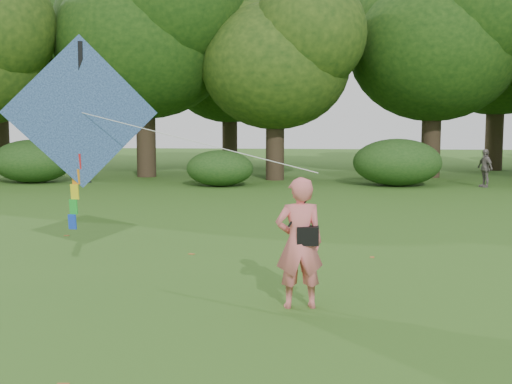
# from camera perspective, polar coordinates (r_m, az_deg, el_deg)

# --- Properties ---
(ground) EXTENTS (100.00, 100.00, 0.00)m
(ground) POSITION_cam_1_polar(r_m,az_deg,el_deg) (8.34, 6.70, -11.95)
(ground) COLOR #265114
(ground) RESTS_ON ground
(man_kite_flyer) EXTENTS (0.74, 0.56, 1.84)m
(man_kite_flyer) POSITION_cam_1_polar(r_m,az_deg,el_deg) (8.96, 3.87, -4.53)
(man_kite_flyer) COLOR #E86D6F
(man_kite_flyer) RESTS_ON ground
(bystander_left) EXTENTS (1.10, 1.01, 1.82)m
(bystander_left) POSITION_cam_1_polar(r_m,az_deg,el_deg) (27.55, -14.97, 2.67)
(bystander_left) COLOR #2A2937
(bystander_left) RESTS_ON ground
(bystander_right) EXTENTS (0.65, 0.95, 1.49)m
(bystander_right) POSITION_cam_1_polar(r_m,az_deg,el_deg) (26.49, 19.68, 2.01)
(bystander_right) COLOR slate
(bystander_right) RESTS_ON ground
(crossbody_bag) EXTENTS (0.43, 0.20, 0.72)m
(crossbody_bag) POSITION_cam_1_polar(r_m,az_deg,el_deg) (8.91, 4.62, -3.81)
(crossbody_bag) COLOR black
(crossbody_bag) RESTS_ON ground
(flying_kite) EXTENTS (5.16, 2.28, 3.28)m
(flying_kite) POSITION_cam_1_polar(r_m,az_deg,el_deg) (11.22, -15.28, 6.63)
(flying_kite) COLOR #2550A1
(flying_kite) RESTS_ON ground
(tree_line) EXTENTS (54.70, 15.30, 9.48)m
(tree_line) POSITION_cam_1_polar(r_m,az_deg,el_deg) (30.99, 9.02, 11.89)
(tree_line) COLOR #3A2D1E
(tree_line) RESTS_ON ground
(shrub_band) EXTENTS (39.15, 3.22, 1.88)m
(shrub_band) POSITION_cam_1_polar(r_m,az_deg,el_deg) (25.58, 4.21, 2.47)
(shrub_band) COLOR #264919
(shrub_band) RESTS_ON ground
(fallen_leaves) EXTENTS (11.30, 9.22, 0.01)m
(fallen_leaves) POSITION_cam_1_polar(r_m,az_deg,el_deg) (9.94, 12.12, -8.98)
(fallen_leaves) COLOR #995D29
(fallen_leaves) RESTS_ON ground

